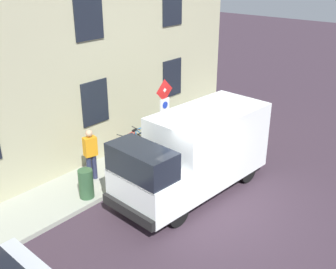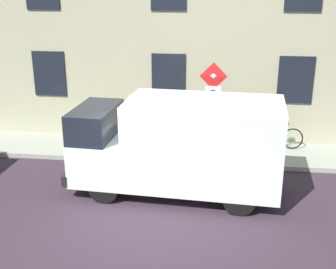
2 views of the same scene
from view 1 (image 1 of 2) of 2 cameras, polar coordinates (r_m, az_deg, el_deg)
ground_plane at (r=11.91m, az=6.98°, el=-11.23°), size 80.00×80.00×0.00m
sidewalk_slab at (r=14.17m, az=-6.94°, el=-4.85°), size 2.02×16.68×0.14m
building_facade at (r=13.92m, az=-11.51°, el=9.68°), size 0.75×14.68×7.08m
sign_post_stacked at (r=13.83m, az=-0.54°, el=3.57°), size 0.15×0.56×2.83m
delivery_van at (r=12.46m, az=3.89°, el=-2.35°), size 2.33×5.45×2.50m
bicycle_green at (r=16.58m, az=0.80°, el=1.35°), size 0.46×1.72×0.89m
bicycle_black at (r=16.00m, az=-1.08°, el=0.51°), size 0.46×1.71×0.89m
bicycle_blue at (r=15.45m, az=-3.09°, el=-0.39°), size 0.46×1.72×0.89m
bicycle_red at (r=14.92m, az=-5.25°, el=-1.35°), size 0.52×1.72×0.89m
pedestrian at (r=13.15m, az=-10.74°, el=-2.55°), size 0.36×0.45×1.72m
litter_bin at (r=12.43m, az=-11.36°, el=-6.75°), size 0.44×0.44×0.90m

